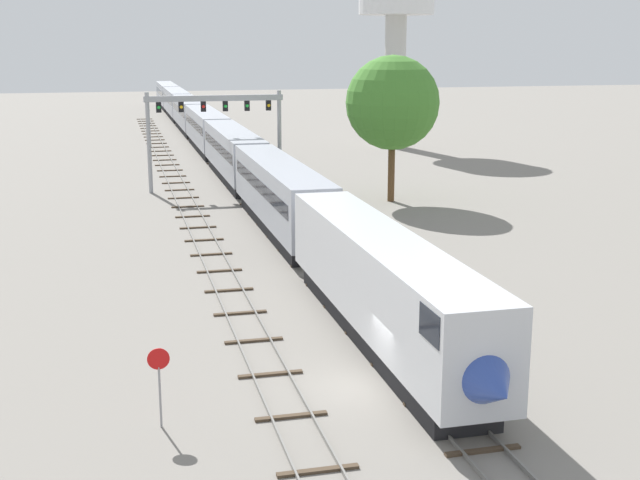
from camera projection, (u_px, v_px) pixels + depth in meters
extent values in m
plane|color=gray|center=(369.00, 386.00, 32.65)|extent=(400.00, 400.00, 0.00)
cube|color=slate|center=(214.00, 166.00, 89.63)|extent=(0.07, 200.00, 0.16)
cube|color=slate|center=(228.00, 165.00, 89.97)|extent=(0.07, 200.00, 0.16)
cube|color=#473828|center=(483.00, 451.00, 27.43)|extent=(2.60, 0.24, 0.10)
cube|color=#473828|center=(437.00, 401.00, 31.21)|extent=(2.60, 0.24, 0.10)
cube|color=#473828|center=(401.00, 362.00, 35.00)|extent=(2.60, 0.24, 0.10)
cube|color=#473828|center=(373.00, 331.00, 38.78)|extent=(2.60, 0.24, 0.10)
cube|color=#473828|center=(349.00, 305.00, 42.56)|extent=(2.60, 0.24, 0.10)
cube|color=#473828|center=(329.00, 283.00, 46.34)|extent=(2.60, 0.24, 0.10)
cube|color=#473828|center=(312.00, 265.00, 50.12)|extent=(2.60, 0.24, 0.10)
cube|color=#473828|center=(298.00, 249.00, 53.90)|extent=(2.60, 0.24, 0.10)
cube|color=#473828|center=(285.00, 236.00, 57.68)|extent=(2.60, 0.24, 0.10)
cube|color=#473828|center=(274.00, 224.00, 61.46)|extent=(2.60, 0.24, 0.10)
cube|color=#473828|center=(264.00, 213.00, 65.24)|extent=(2.60, 0.24, 0.10)
cube|color=#473828|center=(256.00, 204.00, 69.02)|extent=(2.60, 0.24, 0.10)
cube|color=#473828|center=(248.00, 195.00, 72.80)|extent=(2.60, 0.24, 0.10)
cube|color=#473828|center=(241.00, 187.00, 76.58)|extent=(2.60, 0.24, 0.10)
cube|color=#473828|center=(234.00, 181.00, 80.36)|extent=(2.60, 0.24, 0.10)
cube|color=#473828|center=(229.00, 174.00, 84.14)|extent=(2.60, 0.24, 0.10)
cube|color=#473828|center=(223.00, 168.00, 87.92)|extent=(2.60, 0.24, 0.10)
cube|color=#473828|center=(219.00, 163.00, 91.70)|extent=(2.60, 0.24, 0.10)
cube|color=#473828|center=(214.00, 158.00, 95.48)|extent=(2.60, 0.24, 0.10)
cube|color=#473828|center=(210.00, 154.00, 99.26)|extent=(2.60, 0.24, 0.10)
cube|color=#473828|center=(206.00, 150.00, 103.04)|extent=(2.60, 0.24, 0.10)
cube|color=#473828|center=(203.00, 146.00, 106.82)|extent=(2.60, 0.24, 0.10)
cube|color=#473828|center=(199.00, 142.00, 110.60)|extent=(2.60, 0.24, 0.10)
cube|color=#473828|center=(196.00, 139.00, 114.38)|extent=(2.60, 0.24, 0.10)
cube|color=#473828|center=(193.00, 136.00, 118.16)|extent=(2.60, 0.24, 0.10)
cube|color=#473828|center=(191.00, 133.00, 121.94)|extent=(2.60, 0.24, 0.10)
cube|color=#473828|center=(188.00, 130.00, 125.72)|extent=(2.60, 0.24, 0.10)
cube|color=#473828|center=(186.00, 127.00, 129.50)|extent=(2.60, 0.24, 0.10)
cube|color=#473828|center=(183.00, 125.00, 133.28)|extent=(2.60, 0.24, 0.10)
cube|color=#473828|center=(181.00, 123.00, 137.06)|extent=(2.60, 0.24, 0.10)
cube|color=#473828|center=(179.00, 120.00, 140.84)|extent=(2.60, 0.24, 0.10)
cube|color=#473828|center=(177.00, 118.00, 144.62)|extent=(2.60, 0.24, 0.10)
cube|color=#473828|center=(175.00, 116.00, 148.40)|extent=(2.60, 0.24, 0.10)
cube|color=#473828|center=(174.00, 114.00, 152.18)|extent=(2.60, 0.24, 0.10)
cube|color=#473828|center=(172.00, 113.00, 155.96)|extent=(2.60, 0.24, 0.10)
cube|color=#473828|center=(171.00, 111.00, 159.74)|extent=(2.60, 0.24, 0.10)
cube|color=#473828|center=(169.00, 109.00, 163.52)|extent=(2.60, 0.24, 0.10)
cube|color=#473828|center=(168.00, 108.00, 167.30)|extent=(2.60, 0.24, 0.10)
cube|color=#473828|center=(166.00, 106.00, 171.08)|extent=(2.60, 0.24, 0.10)
cube|color=#473828|center=(165.00, 105.00, 174.86)|extent=(2.60, 0.24, 0.10)
cube|color=#473828|center=(164.00, 104.00, 178.65)|extent=(2.60, 0.24, 0.10)
cube|color=#473828|center=(162.00, 102.00, 182.43)|extent=(2.60, 0.24, 0.10)
cube|color=slate|center=(177.00, 202.00, 69.45)|extent=(0.07, 160.00, 0.16)
cube|color=slate|center=(194.00, 201.00, 69.79)|extent=(0.07, 160.00, 0.16)
cube|color=#473828|center=(318.00, 471.00, 26.15)|extent=(2.60, 0.24, 0.10)
cube|color=#473828|center=(291.00, 416.00, 29.93)|extent=(2.60, 0.24, 0.10)
cube|color=#473828|center=(270.00, 374.00, 33.71)|extent=(2.60, 0.24, 0.10)
cube|color=#473828|center=(254.00, 341.00, 37.49)|extent=(2.60, 0.24, 0.10)
cube|color=#473828|center=(240.00, 313.00, 41.28)|extent=(2.60, 0.24, 0.10)
cube|color=#473828|center=(229.00, 290.00, 45.06)|extent=(2.60, 0.24, 0.10)
cube|color=#473828|center=(219.00, 271.00, 48.84)|extent=(2.60, 0.24, 0.10)
cube|color=#473828|center=(211.00, 254.00, 52.62)|extent=(2.60, 0.24, 0.10)
cube|color=#473828|center=(204.00, 240.00, 56.40)|extent=(2.60, 0.24, 0.10)
cube|color=#473828|center=(198.00, 227.00, 60.18)|extent=(2.60, 0.24, 0.10)
cube|color=#473828|center=(193.00, 216.00, 63.96)|extent=(2.60, 0.24, 0.10)
cube|color=#473828|center=(188.00, 207.00, 67.74)|extent=(2.60, 0.24, 0.10)
cube|color=#473828|center=(183.00, 198.00, 71.52)|extent=(2.60, 0.24, 0.10)
cube|color=#473828|center=(179.00, 190.00, 75.30)|extent=(2.60, 0.24, 0.10)
cube|color=#473828|center=(176.00, 183.00, 79.08)|extent=(2.60, 0.24, 0.10)
cube|color=#473828|center=(173.00, 176.00, 82.86)|extent=(2.60, 0.24, 0.10)
cube|color=#473828|center=(170.00, 170.00, 86.64)|extent=(2.60, 0.24, 0.10)
cube|color=#473828|center=(167.00, 165.00, 90.42)|extent=(2.60, 0.24, 0.10)
cube|color=#473828|center=(165.00, 160.00, 94.20)|extent=(2.60, 0.24, 0.10)
cube|color=#473828|center=(162.00, 155.00, 97.98)|extent=(2.60, 0.24, 0.10)
cube|color=#473828|center=(160.00, 151.00, 101.76)|extent=(2.60, 0.24, 0.10)
cube|color=#473828|center=(158.00, 147.00, 105.54)|extent=(2.60, 0.24, 0.10)
cube|color=#473828|center=(157.00, 143.00, 109.32)|extent=(2.60, 0.24, 0.10)
cube|color=#473828|center=(155.00, 140.00, 113.10)|extent=(2.60, 0.24, 0.10)
cube|color=#473828|center=(153.00, 137.00, 116.88)|extent=(2.60, 0.24, 0.10)
cube|color=#473828|center=(152.00, 134.00, 120.66)|extent=(2.60, 0.24, 0.10)
cube|color=#473828|center=(150.00, 131.00, 124.44)|extent=(2.60, 0.24, 0.10)
cube|color=#473828|center=(149.00, 128.00, 128.22)|extent=(2.60, 0.24, 0.10)
cube|color=#473828|center=(148.00, 126.00, 132.00)|extent=(2.60, 0.24, 0.10)
cube|color=#473828|center=(147.00, 123.00, 135.78)|extent=(2.60, 0.24, 0.10)
cube|color=#473828|center=(146.00, 121.00, 139.56)|extent=(2.60, 0.24, 0.10)
cube|color=#473828|center=(144.00, 119.00, 143.34)|extent=(2.60, 0.24, 0.10)
cube|color=silver|center=(381.00, 277.00, 37.05)|extent=(3.00, 21.74, 3.80)
cone|color=#2D479E|center=(489.00, 382.00, 26.68)|extent=(2.88, 2.60, 2.88)
cube|color=black|center=(473.00, 322.00, 27.65)|extent=(3.04, 1.80, 1.10)
cube|color=black|center=(380.00, 329.00, 37.60)|extent=(2.52, 19.57, 1.00)
cube|color=#9EA3AD|center=(280.00, 190.00, 58.54)|extent=(3.00, 21.74, 3.80)
cube|color=black|center=(280.00, 185.00, 58.45)|extent=(3.04, 20.00, 0.90)
cube|color=black|center=(280.00, 224.00, 59.10)|extent=(2.52, 19.57, 1.00)
cube|color=#9EA3AD|center=(233.00, 150.00, 80.04)|extent=(3.00, 21.74, 3.80)
cube|color=black|center=(233.00, 146.00, 79.94)|extent=(3.04, 20.00, 0.90)
cube|color=black|center=(234.00, 175.00, 80.59)|extent=(2.52, 19.57, 1.00)
cube|color=#9EA3AD|center=(206.00, 127.00, 101.53)|extent=(3.00, 21.74, 3.80)
cube|color=black|center=(206.00, 124.00, 101.43)|extent=(3.04, 20.00, 0.90)
cube|color=black|center=(207.00, 147.00, 102.08)|extent=(2.52, 19.57, 1.00)
cube|color=#9EA3AD|center=(189.00, 112.00, 123.02)|extent=(3.00, 21.74, 3.80)
cube|color=black|center=(189.00, 109.00, 122.93)|extent=(3.04, 20.00, 0.90)
cube|color=black|center=(189.00, 128.00, 123.57)|extent=(2.52, 19.57, 1.00)
cube|color=#9EA3AD|center=(176.00, 101.00, 144.51)|extent=(3.00, 21.74, 3.80)
cube|color=black|center=(176.00, 99.00, 144.42)|extent=(3.04, 20.00, 0.90)
cube|color=black|center=(177.00, 115.00, 145.06)|extent=(2.52, 19.57, 1.00)
cube|color=#9EA3AD|center=(167.00, 93.00, 166.00)|extent=(3.00, 21.74, 3.80)
cube|color=black|center=(167.00, 91.00, 165.91)|extent=(3.04, 20.00, 0.90)
cube|color=black|center=(168.00, 106.00, 166.55)|extent=(2.52, 19.57, 1.00)
cylinder|color=#999BA0|center=(149.00, 143.00, 73.19)|extent=(0.36, 0.36, 8.70)
cylinder|color=#999BA0|center=(280.00, 140.00, 75.87)|extent=(0.36, 0.36, 8.70)
cube|color=#999BA0|center=(214.00, 98.00, 73.67)|extent=(12.10, 0.36, 0.50)
cube|color=black|center=(159.00, 107.00, 72.76)|extent=(0.44, 0.32, 0.90)
sphere|color=green|center=(159.00, 107.00, 72.58)|extent=(0.28, 0.28, 0.28)
cube|color=black|center=(181.00, 107.00, 73.20)|extent=(0.44, 0.32, 0.90)
sphere|color=yellow|center=(181.00, 107.00, 73.02)|extent=(0.28, 0.28, 0.28)
cube|color=black|center=(203.00, 106.00, 73.65)|extent=(0.44, 0.32, 0.90)
sphere|color=red|center=(204.00, 107.00, 73.47)|extent=(0.28, 0.28, 0.28)
cube|color=black|center=(225.00, 106.00, 74.10)|extent=(0.44, 0.32, 0.90)
sphere|color=green|center=(226.00, 106.00, 73.92)|extent=(0.28, 0.28, 0.28)
cube|color=black|center=(247.00, 106.00, 74.54)|extent=(0.44, 0.32, 0.90)
sphere|color=green|center=(247.00, 106.00, 74.36)|extent=(0.28, 0.28, 0.28)
cube|color=black|center=(268.00, 105.00, 74.99)|extent=(0.44, 0.32, 0.90)
sphere|color=yellow|center=(269.00, 105.00, 74.81)|extent=(0.28, 0.28, 0.28)
cylinder|color=beige|center=(395.00, 82.00, 104.44)|extent=(2.60, 2.60, 16.04)
cylinder|color=gray|center=(160.00, 397.00, 28.98)|extent=(0.08, 0.08, 2.20)
cylinder|color=red|center=(158.00, 359.00, 28.64)|extent=(0.76, 0.03, 0.76)
cylinder|color=brown|center=(391.00, 169.00, 69.71)|extent=(0.56, 0.56, 5.42)
sphere|color=#427F2D|center=(393.00, 103.00, 68.47)|extent=(7.62, 7.62, 7.62)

